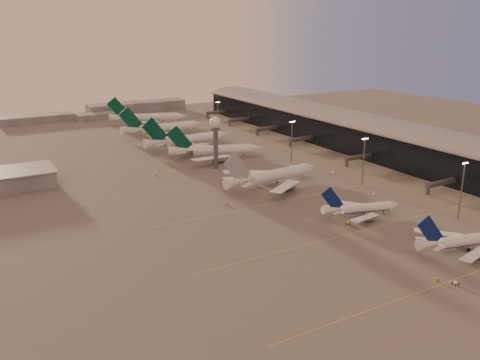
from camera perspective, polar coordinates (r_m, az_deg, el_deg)
ground at (r=192.66m, az=12.60°, el=-7.36°), size 700.00×700.00×0.00m
taxiway_markings at (r=250.41m, az=9.16°, el=-1.37°), size 180.00×185.25×0.02m
terminal at (r=337.00m, az=13.88°, el=4.99°), size 57.00×362.00×23.04m
radar_tower at (r=283.74m, az=-2.77°, el=5.40°), size 6.40×6.40×31.10m
mast_a at (r=229.29m, az=23.66°, el=-0.77°), size 3.60×0.56×25.00m
mast_b at (r=261.84m, az=13.72°, el=2.31°), size 3.60×0.56×25.00m
mast_c at (r=299.88m, az=5.83°, el=4.56°), size 3.60×0.56×25.00m
mast_d at (r=374.30m, az=-2.49°, el=7.15°), size 3.60×0.56×25.00m
distant_horizon at (r=475.19m, az=-14.48°, el=7.55°), size 165.00×37.50×9.00m
narrowbody_near at (r=201.23m, az=23.74°, el=-6.42°), size 38.43×30.31×15.26m
narrowbody_mid at (r=222.48m, az=13.42°, el=-3.24°), size 35.35×27.81×14.17m
widebody_white at (r=258.01m, az=3.77°, el=0.21°), size 59.26×47.26×20.87m
greentail_a at (r=310.08m, az=-2.71°, el=3.15°), size 55.93×44.43×21.07m
greentail_b at (r=337.60m, az=-5.74°, el=4.30°), size 63.45×51.13×23.04m
greentail_c at (r=378.61m, az=-8.59°, el=5.60°), size 63.94×51.66×23.23m
greentail_d at (r=424.33m, az=-10.22°, el=6.75°), size 60.92×48.43×22.91m
gsv_truck_a at (r=176.45m, az=21.28°, el=-10.19°), size 4.96×2.00×1.98m
gsv_tug_near at (r=176.18m, az=23.03°, el=-10.63°), size 2.62×3.86×1.03m
gsv_tug_mid at (r=212.68m, az=12.01°, el=-4.77°), size 4.33×3.80×1.06m
gsv_truck_b at (r=251.68m, az=14.88°, el=-1.40°), size 5.23×3.38×1.99m
gsv_truck_c at (r=230.55m, az=-1.59°, el=-2.48°), size 5.13×5.63×2.27m
gsv_catering_b at (r=283.00m, az=10.46°, el=1.12°), size 4.90×3.52×3.68m
gsv_tug_far at (r=276.95m, az=-0.35°, el=0.78°), size 2.77×4.06×1.08m
gsv_truck_d at (r=279.57m, az=-9.58°, el=0.82°), size 3.94×5.93×2.25m
gsv_tug_hangar at (r=344.89m, az=1.40°, el=4.05°), size 3.80×2.60×1.01m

